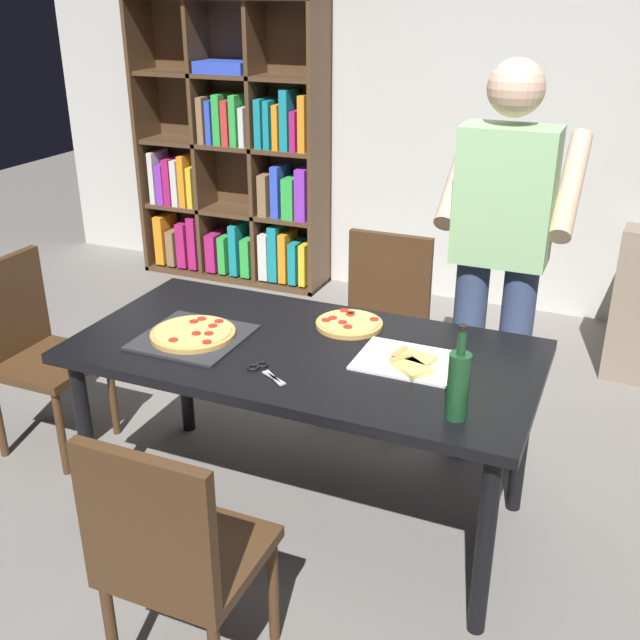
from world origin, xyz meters
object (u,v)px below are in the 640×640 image
at_px(dining_table, 304,365).
at_px(pepperoni_pizza_on_tray, 193,335).
at_px(kitchen_scissors, 264,370).
at_px(chair_near_camera, 172,551).
at_px(bookshelf, 236,164).
at_px(person_serving_pizza, 501,249).
at_px(chair_left_end, 32,343).
at_px(wine_bottle, 458,384).
at_px(second_pizza_plain, 349,323).
at_px(chair_far_side, 382,316).

relative_size(dining_table, pepperoni_pizza_on_tray, 4.49).
relative_size(dining_table, kitchen_scissors, 9.11).
distance_m(chair_near_camera, kitchen_scissors, 0.73).
relative_size(bookshelf, kitchen_scissors, 10.24).
distance_m(bookshelf, person_serving_pizza, 2.75).
bearing_deg(person_serving_pizza, bookshelf, 142.43).
xyz_separation_m(person_serving_pizza, pepperoni_pizza_on_tray, (-1.00, -0.80, -0.23)).
relative_size(chair_left_end, wine_bottle, 2.85).
bearing_deg(kitchen_scissors, dining_table, 78.13).
xyz_separation_m(dining_table, chair_near_camera, (-0.00, -0.92, -0.16)).
bearing_deg(wine_bottle, person_serving_pizza, 93.97).
bearing_deg(bookshelf, pepperoni_pizza_on_tray, -64.51).
bearing_deg(chair_left_end, pepperoni_pizza_on_tray, -6.00).
bearing_deg(pepperoni_pizza_on_tray, person_serving_pizza, 38.59).
bearing_deg(chair_left_end, wine_bottle, -7.88).
distance_m(bookshelf, wine_bottle, 3.48).
bearing_deg(wine_bottle, pepperoni_pizza_on_tray, 170.49).
distance_m(chair_left_end, kitchen_scissors, 1.35).
xyz_separation_m(chair_near_camera, kitchen_scissors, (-0.05, 0.68, 0.24)).
relative_size(pepperoni_pizza_on_tray, second_pizza_plain, 1.44).
distance_m(wine_bottle, kitchen_scissors, 0.70).
bearing_deg(bookshelf, wine_bottle, -49.74).
bearing_deg(chair_left_end, dining_table, 0.00).
height_order(person_serving_pizza, pepperoni_pizza_on_tray, person_serving_pizza).
bearing_deg(wine_bottle, bookshelf, 130.26).
height_order(chair_far_side, person_serving_pizza, person_serving_pizza).
bearing_deg(bookshelf, person_serving_pizza, -37.57).
bearing_deg(chair_far_side, person_serving_pizza, -20.91).
distance_m(person_serving_pizza, wine_bottle, 0.99).
height_order(chair_near_camera, kitchen_scissors, chair_near_camera).
relative_size(chair_far_side, pepperoni_pizza_on_tray, 2.33).
height_order(dining_table, second_pizza_plain, second_pizza_plain).
bearing_deg(chair_left_end, chair_near_camera, -34.23).
bearing_deg(chair_near_camera, dining_table, 90.00).
height_order(dining_table, wine_bottle, wine_bottle).
xyz_separation_m(person_serving_pizza, kitchen_scissors, (-0.63, -0.94, -0.24)).
bearing_deg(chair_near_camera, chair_left_end, 145.77).
bearing_deg(bookshelf, dining_table, -56.00).
bearing_deg(chair_far_side, chair_left_end, -145.77).
bearing_deg(pepperoni_pizza_on_tray, wine_bottle, -9.51).
bearing_deg(bookshelf, chair_left_end, -83.98).
relative_size(chair_near_camera, kitchen_scissors, 4.73).
bearing_deg(chair_far_side, dining_table, -90.00).
distance_m(person_serving_pizza, second_pizza_plain, 0.71).
xyz_separation_m(dining_table, kitchen_scissors, (-0.05, -0.24, 0.08)).
relative_size(person_serving_pizza, second_pizza_plain, 6.55).
relative_size(pepperoni_pizza_on_tray, kitchen_scissors, 2.03).
distance_m(bookshelf, second_pizza_plain, 2.72).
xyz_separation_m(chair_left_end, second_pizza_plain, (1.44, 0.24, 0.25)).
distance_m(wine_bottle, second_pizza_plain, 0.77).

